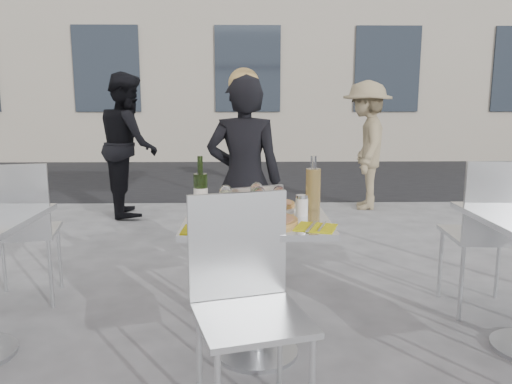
{
  "coord_description": "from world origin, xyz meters",
  "views": [
    {
      "loc": [
        -0.06,
        -2.47,
        1.33
      ],
      "look_at": [
        0.0,
        0.15,
        0.85
      ],
      "focal_mm": 35.0,
      "sensor_mm": 36.0,
      "label": 1
    }
  ],
  "objects_px": {
    "side_chair_lfar": "(18,222)",
    "wineglass_white_b": "(257,191)",
    "chair_far": "(246,240)",
    "pizza_far": "(269,205)",
    "carafe": "(313,188)",
    "napkin_left": "(202,229)",
    "salad_plate": "(267,208)",
    "wine_bottle": "(201,190)",
    "pizza_near": "(263,220)",
    "napkin_right": "(316,227)",
    "side_chair_rfar": "(492,225)",
    "wineglass_white_a": "(226,194)",
    "pedestrian_b": "(366,145)",
    "pedestrian_a": "(129,145)",
    "wineglass_red_b": "(279,195)",
    "sugar_shaker": "(302,205)",
    "main_table": "(257,256)",
    "woman_diner": "(244,181)",
    "chair_near": "(245,289)",
    "wineglass_red_a": "(259,196)"
  },
  "relations": [
    {
      "from": "side_chair_rfar",
      "to": "salad_plate",
      "type": "bearing_deg",
      "value": 20.12
    },
    {
      "from": "chair_far",
      "to": "pizza_far",
      "type": "xyz_separation_m",
      "value": [
        0.13,
        -0.24,
        0.27
      ]
    },
    {
      "from": "woman_diner",
      "to": "pizza_far",
      "type": "relative_size",
      "value": 4.66
    },
    {
      "from": "pizza_far",
      "to": "salad_plate",
      "type": "xyz_separation_m",
      "value": [
        -0.02,
        -0.19,
        0.02
      ]
    },
    {
      "from": "pedestrian_a",
      "to": "side_chair_rfar",
      "type": "bearing_deg",
      "value": -152.66
    },
    {
      "from": "salad_plate",
      "to": "sugar_shaker",
      "type": "distance_m",
      "value": 0.18
    },
    {
      "from": "pizza_near",
      "to": "pedestrian_b",
      "type": "bearing_deg",
      "value": 69.6
    },
    {
      "from": "side_chair_lfar",
      "to": "wine_bottle",
      "type": "height_order",
      "value": "wine_bottle"
    },
    {
      "from": "pedestrian_b",
      "to": "pizza_near",
      "type": "bearing_deg",
      "value": -10.02
    },
    {
      "from": "side_chair_lfar",
      "to": "pizza_far",
      "type": "relative_size",
      "value": 2.93
    },
    {
      "from": "pizza_near",
      "to": "wineglass_white_b",
      "type": "relative_size",
      "value": 2.17
    },
    {
      "from": "wineglass_red_a",
      "to": "napkin_right",
      "type": "bearing_deg",
      "value": -40.86
    },
    {
      "from": "pedestrian_a",
      "to": "carafe",
      "type": "xyz_separation_m",
      "value": [
        1.73,
        -3.2,
        0.04
      ]
    },
    {
      "from": "pedestrian_a",
      "to": "pizza_far",
      "type": "relative_size",
      "value": 5.1
    },
    {
      "from": "main_table",
      "to": "wineglass_white_a",
      "type": "height_order",
      "value": "wineglass_white_a"
    },
    {
      "from": "wineglass_red_a",
      "to": "napkin_right",
      "type": "distance_m",
      "value": 0.36
    },
    {
      "from": "side_chair_lfar",
      "to": "wineglass_white_b",
      "type": "distance_m",
      "value": 1.64
    },
    {
      "from": "chair_near",
      "to": "wineglass_red_a",
      "type": "distance_m",
      "value": 0.59
    },
    {
      "from": "main_table",
      "to": "napkin_right",
      "type": "height_order",
      "value": "napkin_right"
    },
    {
      "from": "napkin_left",
      "to": "pizza_far",
      "type": "bearing_deg",
      "value": 57.06
    },
    {
      "from": "pizza_far",
      "to": "salad_plate",
      "type": "bearing_deg",
      "value": -95.27
    },
    {
      "from": "sugar_shaker",
      "to": "wineglass_red_b",
      "type": "bearing_deg",
      "value": -175.87
    },
    {
      "from": "salad_plate",
      "to": "wineglass_white_a",
      "type": "distance_m",
      "value": 0.23
    },
    {
      "from": "wine_bottle",
      "to": "sugar_shaker",
      "type": "bearing_deg",
      "value": -13.24
    },
    {
      "from": "pizza_near",
      "to": "wineglass_white_a",
      "type": "distance_m",
      "value": 0.26
    },
    {
      "from": "sugar_shaker",
      "to": "napkin_left",
      "type": "height_order",
      "value": "sugar_shaker"
    },
    {
      "from": "woman_diner",
      "to": "chair_near",
      "type": "bearing_deg",
      "value": 95.2
    },
    {
      "from": "pedestrian_b",
      "to": "wineglass_red_b",
      "type": "height_order",
      "value": "pedestrian_b"
    },
    {
      "from": "main_table",
      "to": "pizza_near",
      "type": "distance_m",
      "value": 0.25
    },
    {
      "from": "carafe",
      "to": "napkin_left",
      "type": "xyz_separation_m",
      "value": [
        -0.57,
        -0.44,
        -0.11
      ]
    },
    {
      "from": "side_chair_lfar",
      "to": "wineglass_white_a",
      "type": "distance_m",
      "value": 1.52
    },
    {
      "from": "salad_plate",
      "to": "pedestrian_b",
      "type": "bearing_deg",
      "value": 69.25
    },
    {
      "from": "main_table",
      "to": "salad_plate",
      "type": "xyz_separation_m",
      "value": [
        0.06,
        0.03,
        0.25
      ]
    },
    {
      "from": "pedestrian_a",
      "to": "wineglass_red_a",
      "type": "height_order",
      "value": "pedestrian_a"
    },
    {
      "from": "side_chair_lfar",
      "to": "wine_bottle",
      "type": "xyz_separation_m",
      "value": [
        1.22,
        -0.53,
        0.3
      ]
    },
    {
      "from": "pedestrian_b",
      "to": "sugar_shaker",
      "type": "bearing_deg",
      "value": -7.87
    },
    {
      "from": "pizza_near",
      "to": "napkin_right",
      "type": "bearing_deg",
      "value": -24.71
    },
    {
      "from": "side_chair_rfar",
      "to": "wineglass_red_b",
      "type": "height_order",
      "value": "side_chair_rfar"
    },
    {
      "from": "chair_far",
      "to": "side_chair_rfar",
      "type": "bearing_deg",
      "value": 156.11
    },
    {
      "from": "side_chair_rfar",
      "to": "carafe",
      "type": "relative_size",
      "value": 3.41
    },
    {
      "from": "side_chair_lfar",
      "to": "carafe",
      "type": "relative_size",
      "value": 3.27
    },
    {
      "from": "wineglass_white_b",
      "to": "napkin_left",
      "type": "distance_m",
      "value": 0.48
    },
    {
      "from": "napkin_left",
      "to": "wineglass_white_b",
      "type": "bearing_deg",
      "value": 58.15
    },
    {
      "from": "main_table",
      "to": "pedestrian_b",
      "type": "distance_m",
      "value": 3.94
    },
    {
      "from": "chair_far",
      "to": "napkin_right",
      "type": "distance_m",
      "value": 0.8
    },
    {
      "from": "sugar_shaker",
      "to": "chair_near",
      "type": "bearing_deg",
      "value": -118.63
    },
    {
      "from": "chair_near",
      "to": "carafe",
      "type": "height_order",
      "value": "carafe"
    },
    {
      "from": "woman_diner",
      "to": "pizza_far",
      "type": "distance_m",
      "value": 0.93
    },
    {
      "from": "carafe",
      "to": "napkin_left",
      "type": "bearing_deg",
      "value": -142.26
    },
    {
      "from": "pedestrian_b",
      "to": "wineglass_red_a",
      "type": "distance_m",
      "value": 3.93
    }
  ]
}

